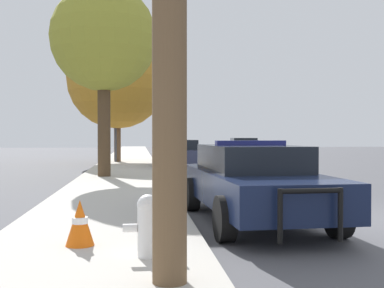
{
  "coord_description": "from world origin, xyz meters",
  "views": [
    {
      "loc": [
        -4.51,
        -8.25,
        1.58
      ],
      "look_at": [
        -1.12,
        22.0,
        1.03
      ],
      "focal_mm": 45.0,
      "sensor_mm": 36.0,
      "label": 1
    }
  ],
  "objects": [
    {
      "name": "car_background_midblock",
      "position": [
        -2.61,
        14.47,
        0.74
      ],
      "size": [
        2.08,
        4.52,
        1.37
      ],
      "rotation": [
        0.0,
        0.0,
        0.06
      ],
      "color": "#333856",
      "rests_on": "ground_plane"
    },
    {
      "name": "sidewalk_left",
      "position": [
        -5.1,
        0.0,
        0.07
      ],
      "size": [
        3.0,
        110.0,
        0.13
      ],
      "color": "#BCB7AD",
      "rests_on": "ground_plane"
    },
    {
      "name": "car_background_oncoming",
      "position": [
        2.16,
        21.71,
        0.76
      ],
      "size": [
        2.18,
        4.48,
        1.42
      ],
      "rotation": [
        0.0,
        0.0,
        3.06
      ],
      "color": "#474C51",
      "rests_on": "ground_plane"
    },
    {
      "name": "traffic_light",
      "position": [
        -4.49,
        18.54,
        3.87
      ],
      "size": [
        3.27,
        0.35,
        5.35
      ],
      "color": "#424247",
      "rests_on": "sidewalk_left"
    },
    {
      "name": "traffic_cone",
      "position": [
        -5.28,
        -1.83,
        0.43
      ],
      "size": [
        0.38,
        0.38,
        0.6
      ],
      "color": "orange",
      "rests_on": "sidewalk_left"
    },
    {
      "name": "tree_sidewalk_mid",
      "position": [
        -5.66,
        18.67,
        4.72
      ],
      "size": [
        5.54,
        5.54,
        7.37
      ],
      "color": "brown",
      "rests_on": "sidewalk_left"
    },
    {
      "name": "car_background_distant",
      "position": [
        -1.4,
        34.72,
        0.78
      ],
      "size": [
        2.12,
        4.65,
        1.47
      ],
      "rotation": [
        0.0,
        0.0,
        -0.07
      ],
      "color": "#B7B7BC",
      "rests_on": "ground_plane"
    },
    {
      "name": "fire_hydrant",
      "position": [
        -4.4,
        -2.53,
        0.53
      ],
      "size": [
        0.59,
        0.26,
        0.75
      ],
      "color": "white",
      "rests_on": "sidewalk_left"
    },
    {
      "name": "tree_sidewalk_near",
      "position": [
        -5.71,
        8.99,
        4.97
      ],
      "size": [
        3.75,
        3.75,
        6.76
      ],
      "color": "#4C3823",
      "rests_on": "sidewalk_left"
    },
    {
      "name": "police_car",
      "position": [
        -2.42,
        0.34,
        0.75
      ],
      "size": [
        2.21,
        5.07,
        1.48
      ],
      "rotation": [
        0.0,
        0.0,
        3.19
      ],
      "color": "#141E3D",
      "rests_on": "ground_plane"
    }
  ]
}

